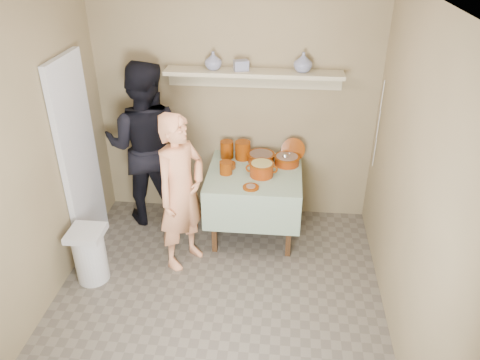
# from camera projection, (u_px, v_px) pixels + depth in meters

# --- Properties ---
(ground) EXTENTS (3.50, 3.50, 0.00)m
(ground) POSITION_uv_depth(u_px,v_px,m) (215.00, 314.00, 4.13)
(ground) COLOR #60584C
(ground) RESTS_ON ground
(tile_panel) EXTENTS (0.06, 0.70, 2.00)m
(tile_panel) POSITION_uv_depth(u_px,v_px,m) (79.00, 158.00, 4.59)
(tile_panel) COLOR silver
(tile_panel) RESTS_ON ground
(plate_stack_a) EXTENTS (0.14, 0.14, 0.19)m
(plate_stack_a) POSITION_uv_depth(u_px,v_px,m) (227.00, 150.00, 5.08)
(plate_stack_a) COLOR #682706
(plate_stack_a) RESTS_ON serving_table
(plate_stack_b) EXTENTS (0.17, 0.17, 0.20)m
(plate_stack_b) POSITION_uv_depth(u_px,v_px,m) (243.00, 150.00, 5.06)
(plate_stack_b) COLOR #682706
(plate_stack_b) RESTS_ON serving_table
(bowl_stack) EXTENTS (0.13, 0.13, 0.13)m
(bowl_stack) POSITION_uv_depth(u_px,v_px,m) (226.00, 168.00, 4.78)
(bowl_stack) COLOR #682706
(bowl_stack) RESTS_ON serving_table
(empty_bowl) EXTENTS (0.17, 0.17, 0.05)m
(empty_bowl) POSITION_uv_depth(u_px,v_px,m) (228.00, 165.00, 4.91)
(empty_bowl) COLOR #682706
(empty_bowl) RESTS_ON serving_table
(propped_lid) EXTENTS (0.26, 0.09, 0.25)m
(propped_lid) POSITION_uv_depth(u_px,v_px,m) (293.00, 150.00, 5.03)
(propped_lid) COLOR #682706
(propped_lid) RESTS_ON serving_table
(vase_right) EXTENTS (0.24, 0.24, 0.19)m
(vase_right) POSITION_uv_depth(u_px,v_px,m) (303.00, 62.00, 4.60)
(vase_right) COLOR navy
(vase_right) RESTS_ON wall_shelf
(vase_left) EXTENTS (0.21, 0.21, 0.18)m
(vase_left) POSITION_uv_depth(u_px,v_px,m) (213.00, 61.00, 4.68)
(vase_left) COLOR navy
(vase_left) RESTS_ON wall_shelf
(ceramic_box) EXTENTS (0.17, 0.14, 0.10)m
(ceramic_box) POSITION_uv_depth(u_px,v_px,m) (241.00, 65.00, 4.66)
(ceramic_box) COLOR navy
(ceramic_box) RESTS_ON wall_shelf
(person_cook) EXTENTS (0.63, 0.69, 1.59)m
(person_cook) POSITION_uv_depth(u_px,v_px,m) (181.00, 193.00, 4.41)
(person_cook) COLOR #EC9766
(person_cook) RESTS_ON ground
(person_helper) EXTENTS (0.91, 0.72, 1.84)m
(person_helper) POSITION_uv_depth(u_px,v_px,m) (146.00, 145.00, 5.04)
(person_helper) COLOR black
(person_helper) RESTS_ON ground
(room_shell) EXTENTS (3.04, 3.54, 2.62)m
(room_shell) POSITION_uv_depth(u_px,v_px,m) (209.00, 150.00, 3.34)
(room_shell) COLOR #8E7C57
(room_shell) RESTS_ON ground
(serving_table) EXTENTS (0.97, 0.97, 0.76)m
(serving_table) POSITION_uv_depth(u_px,v_px,m) (254.00, 181.00, 4.90)
(serving_table) COLOR #4C2D16
(serving_table) RESTS_ON ground
(cazuela_meat_a) EXTENTS (0.30, 0.30, 0.10)m
(cazuela_meat_a) POSITION_uv_depth(u_px,v_px,m) (261.00, 157.00, 5.01)
(cazuela_meat_a) COLOR #6F2105
(cazuela_meat_a) RESTS_ON serving_table
(cazuela_meat_b) EXTENTS (0.28, 0.28, 0.10)m
(cazuela_meat_b) POSITION_uv_depth(u_px,v_px,m) (287.00, 159.00, 4.96)
(cazuela_meat_b) COLOR #6F2105
(cazuela_meat_b) RESTS_ON serving_table
(ladle) EXTENTS (0.08, 0.26, 0.19)m
(ladle) POSITION_uv_depth(u_px,v_px,m) (285.00, 156.00, 4.90)
(ladle) COLOR silver
(ladle) RESTS_ON cazuela_meat_b
(cazuela_rice) EXTENTS (0.33, 0.25, 0.14)m
(cazuela_rice) POSITION_uv_depth(u_px,v_px,m) (262.00, 168.00, 4.73)
(cazuela_rice) COLOR #6F2105
(cazuela_rice) RESTS_ON serving_table
(front_plate) EXTENTS (0.16, 0.16, 0.03)m
(front_plate) POSITION_uv_depth(u_px,v_px,m) (251.00, 187.00, 4.54)
(front_plate) COLOR #682706
(front_plate) RESTS_ON serving_table
(wall_shelf) EXTENTS (1.80, 0.25, 0.21)m
(wall_shelf) POSITION_uv_depth(u_px,v_px,m) (254.00, 75.00, 4.73)
(wall_shelf) COLOR #BFB48E
(wall_shelf) RESTS_ON room_shell
(trash_bin) EXTENTS (0.32, 0.32, 0.56)m
(trash_bin) POSITION_uv_depth(u_px,v_px,m) (90.00, 255.00, 4.41)
(trash_bin) COLOR silver
(trash_bin) RESTS_ON ground
(electrical_cord) EXTENTS (0.01, 0.05, 0.90)m
(electrical_cord) POSITION_uv_depth(u_px,v_px,m) (378.00, 125.00, 4.67)
(electrical_cord) COLOR silver
(electrical_cord) RESTS_ON wall_shelf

